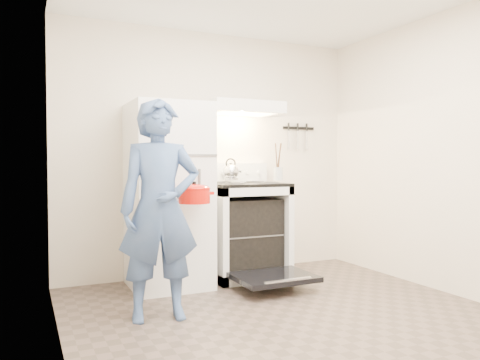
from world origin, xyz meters
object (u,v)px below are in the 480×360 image
at_px(stove_body, 245,231).
at_px(person, 160,209).
at_px(refrigerator, 168,195).
at_px(dutch_oven, 194,196).
at_px(tea_kettle, 231,171).

height_order(stove_body, person, person).
relative_size(stove_body, person, 0.57).
height_order(refrigerator, stove_body, refrigerator).
bearing_deg(refrigerator, dutch_oven, -83.61).
xyz_separation_m(stove_body, person, (-1.13, -0.90, 0.35)).
relative_size(refrigerator, tea_kettle, 6.82).
distance_m(stove_body, dutch_oven, 1.03).
bearing_deg(stove_body, refrigerator, -178.23).
xyz_separation_m(stove_body, tea_kettle, (-0.12, 0.10, 0.61)).
distance_m(refrigerator, tea_kettle, 0.74).
height_order(stove_body, tea_kettle, tea_kettle).
relative_size(tea_kettle, dutch_oven, 0.75).
relative_size(refrigerator, dutch_oven, 5.10).
relative_size(refrigerator, person, 1.05).
relative_size(tea_kettle, person, 0.15).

